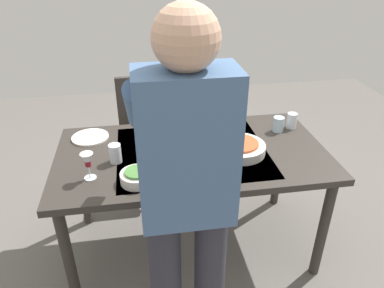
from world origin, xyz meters
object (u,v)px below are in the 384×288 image
(wine_bottle, at_px, (211,166))
(serving_bowl_pasta, at_px, (240,147))
(dining_table, at_px, (192,162))
(dinner_plate_near, at_px, (171,151))
(chair_near, at_px, (144,127))
(wine_glass_left, at_px, (88,161))
(person_server, at_px, (187,195))
(water_cup_near_right, at_px, (278,124))
(water_cup_far_right, at_px, (177,120))
(dinner_plate_far, at_px, (90,137))
(side_bowl_salad, at_px, (138,176))
(water_cup_far_left, at_px, (115,153))
(water_cup_near_left, at_px, (292,121))

(wine_bottle, distance_m, serving_bowl_pasta, 0.38)
(dining_table, distance_m, dinner_plate_near, 0.15)
(chair_near, relative_size, wine_glass_left, 6.03)
(person_server, height_order, water_cup_near_right, person_server)
(wine_glass_left, relative_size, water_cup_far_right, 1.65)
(serving_bowl_pasta, height_order, dinner_plate_far, serving_bowl_pasta)
(wine_glass_left, distance_m, serving_bowl_pasta, 0.86)
(water_cup_near_right, relative_size, side_bowl_salad, 0.54)
(water_cup_near_right, relative_size, serving_bowl_pasta, 0.32)
(chair_near, relative_size, serving_bowl_pasta, 3.03)
(dinner_plate_near, height_order, dinner_plate_far, same)
(wine_glass_left, bearing_deg, dining_table, -161.76)
(water_cup_far_left, bearing_deg, water_cup_near_left, -167.82)
(water_cup_far_right, bearing_deg, person_server, 85.29)
(water_cup_near_left, distance_m, water_cup_far_left, 1.17)
(chair_near, distance_m, person_server, 1.56)
(dining_table, xyz_separation_m, water_cup_near_left, (-0.70, -0.20, 0.13))
(chair_near, bearing_deg, dining_table, 107.71)
(water_cup_far_right, height_order, dinner_plate_far, water_cup_far_right)
(wine_bottle, relative_size, dinner_plate_near, 1.29)
(water_cup_far_left, xyz_separation_m, dinner_plate_far, (0.17, -0.31, -0.05))
(dining_table, distance_m, water_cup_near_left, 0.74)
(water_cup_far_left, bearing_deg, wine_bottle, 148.16)
(wine_bottle, bearing_deg, water_cup_far_left, -31.84)
(side_bowl_salad, relative_size, dinner_plate_near, 0.78)
(serving_bowl_pasta, bearing_deg, dinner_plate_near, -10.86)
(person_server, distance_m, water_cup_near_right, 1.14)
(water_cup_far_left, bearing_deg, side_bowl_salad, 118.31)
(person_server, relative_size, wine_bottle, 5.71)
(dinner_plate_far, bearing_deg, side_bowl_salad, 118.27)
(dining_table, distance_m, dinner_plate_far, 0.67)
(dining_table, height_order, wine_glass_left, wine_glass_left)
(chair_near, relative_size, person_server, 0.54)
(dinner_plate_near, bearing_deg, wine_glass_left, 24.74)
(wine_bottle, xyz_separation_m, water_cup_near_left, (-0.66, -0.54, -0.06))
(wine_glass_left, height_order, dinner_plate_far, wine_glass_left)
(dinner_plate_near, bearing_deg, chair_near, -80.16)
(side_bowl_salad, bearing_deg, serving_bowl_pasta, -161.25)
(wine_bottle, bearing_deg, water_cup_near_left, -140.53)
(water_cup_near_left, relative_size, dinner_plate_far, 0.45)
(chair_near, xyz_separation_m, dinner_plate_near, (-0.14, 0.79, 0.23))
(wine_glass_left, bearing_deg, person_server, 131.33)
(wine_bottle, bearing_deg, dinner_plate_near, -66.15)
(dining_table, height_order, dinner_plate_near, dinner_plate_near)
(dining_table, distance_m, person_server, 0.76)
(water_cup_near_right, bearing_deg, person_server, 49.60)
(dinner_plate_near, bearing_deg, water_cup_far_right, -102.55)
(chair_near, bearing_deg, serving_bowl_pasta, 121.60)
(person_server, height_order, dinner_plate_far, person_server)
(wine_glass_left, xyz_separation_m, dinner_plate_far, (0.04, -0.45, -0.10))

